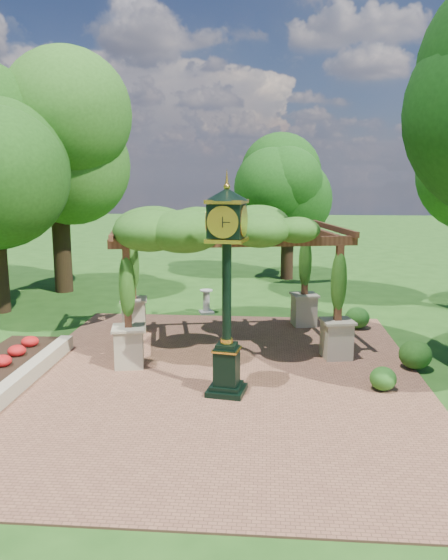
{
  "coord_description": "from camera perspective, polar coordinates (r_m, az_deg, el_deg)",
  "views": [
    {
      "loc": [
        1.14,
        -11.77,
        4.93
      ],
      "look_at": [
        0.0,
        2.5,
        2.2
      ],
      "focal_mm": 35.0,
      "sensor_mm": 36.0,
      "label": 1
    }
  ],
  "objects": [
    {
      "name": "tree_west_far",
      "position": [
        24.28,
        -17.14,
        13.68
      ],
      "size": [
        4.77,
        4.77,
        9.26
      ],
      "color": "black",
      "rests_on": "ground"
    },
    {
      "name": "shrub_front",
      "position": [
        13.36,
        16.29,
        -9.86
      ],
      "size": [
        0.64,
        0.64,
        0.55
      ],
      "primitive_type": "ellipsoid",
      "rotation": [
        0.0,
        0.0,
        -0.05
      ],
      "color": "#275F1B",
      "rests_on": "brick_plaza"
    },
    {
      "name": "pedestal_clock",
      "position": [
        11.99,
        0.29,
        0.74
      ],
      "size": [
        1.07,
        1.07,
        4.74
      ],
      "rotation": [
        0.0,
        0.0,
        -0.16
      ],
      "color": "black",
      "rests_on": "brick_plaza"
    },
    {
      "name": "shrub_mid",
      "position": [
        14.99,
        19.36,
        -7.36
      ],
      "size": [
        1.07,
        1.07,
        0.75
      ],
      "primitive_type": "ellipsoid",
      "rotation": [
        0.0,
        0.0,
        -0.35
      ],
      "color": "#1F4814",
      "rests_on": "brick_plaza"
    },
    {
      "name": "border_wall",
      "position": [
        14.35,
        -19.57,
        -9.1
      ],
      "size": [
        0.35,
        5.0,
        0.4
      ],
      "primitive_type": "cube",
      "color": "#C6B793",
      "rests_on": "ground"
    },
    {
      "name": "ground",
      "position": [
        12.81,
        -0.91,
        -11.83
      ],
      "size": [
        120.0,
        120.0,
        0.0
      ],
      "primitive_type": "plane",
      "color": "#1E4714",
      "rests_on": "ground"
    },
    {
      "name": "tree_north",
      "position": [
        26.37,
        6.77,
        9.92
      ],
      "size": [
        3.97,
        3.97,
        6.65
      ],
      "color": "black",
      "rests_on": "ground"
    },
    {
      "name": "brick_plaza",
      "position": [
        13.73,
        -0.51,
        -10.16
      ],
      "size": [
        10.0,
        12.0,
        0.04
      ],
      "primitive_type": "cube",
      "color": "brown",
      "rests_on": "ground"
    },
    {
      "name": "sundial",
      "position": [
        19.89,
        -1.85,
        -2.42
      ],
      "size": [
        0.62,
        0.62,
        0.88
      ],
      "rotation": [
        0.0,
        0.0,
        0.34
      ],
      "color": "#9C9C93",
      "rests_on": "ground"
    },
    {
      "name": "shrub_back",
      "position": [
        18.33,
        13.76,
        -3.85
      ],
      "size": [
        1.03,
        1.03,
        0.71
      ],
      "primitive_type": "ellipsoid",
      "rotation": [
        0.0,
        0.0,
        0.41
      ],
      "color": "#225619",
      "rests_on": "brick_plaza"
    },
    {
      "name": "pergola",
      "position": [
        15.7,
        0.35,
        4.99
      ],
      "size": [
        7.16,
        5.26,
        4.08
      ],
      "rotation": [
        0.0,
        0.0,
        0.2
      ],
      "color": "tan",
      "rests_on": "brick_plaza"
    }
  ]
}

